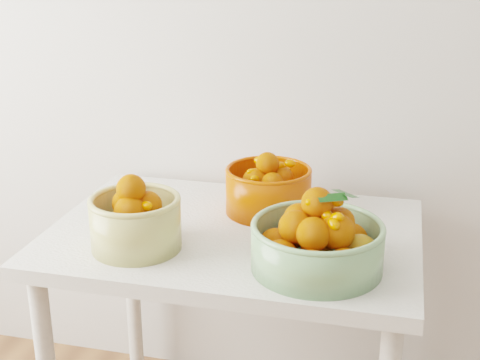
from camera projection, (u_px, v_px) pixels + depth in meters
The scene contains 4 objects.
table at pixel (234, 261), 1.86m from camera, with size 1.00×0.70×0.75m.
bowl_cream at pixel (135, 220), 1.70m from camera, with size 0.30×0.30×0.20m.
bowl_green at pixel (317, 242), 1.59m from camera, with size 0.40×0.40×0.21m.
bowl_orange at pixel (268, 189), 1.93m from camera, with size 0.33×0.33×0.18m.
Camera 1 is at (0.24, -0.02, 1.50)m, focal length 50.00 mm.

